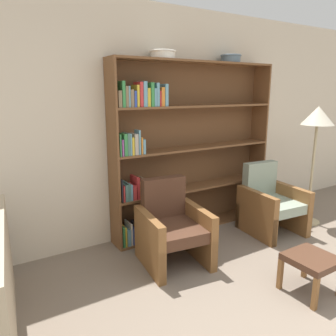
% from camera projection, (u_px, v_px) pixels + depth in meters
% --- Properties ---
extents(wall_back, '(12.00, 0.06, 2.75)m').
position_uv_depth(wall_back, '(171.00, 123.00, 4.11)').
color(wall_back, beige).
rests_on(wall_back, ground).
extents(bookshelf, '(2.26, 0.30, 2.12)m').
position_uv_depth(bookshelf, '(181.00, 152.00, 4.08)').
color(bookshelf, brown).
rests_on(bookshelf, ground).
extents(bowl_terracotta, '(0.30, 0.30, 0.09)m').
position_uv_depth(bowl_terracotta, '(163.00, 54.00, 3.65)').
color(bowl_terracotta, silver).
rests_on(bowl_terracotta, bookshelf).
extents(bowl_brass, '(0.27, 0.27, 0.10)m').
position_uv_depth(bowl_brass, '(231.00, 58.00, 4.17)').
color(bowl_brass, slate).
rests_on(bowl_brass, bookshelf).
extents(armchair_leather, '(0.72, 0.75, 0.87)m').
position_uv_depth(armchair_leather, '(172.00, 228.00, 3.43)').
color(armchair_leather, brown).
rests_on(armchair_leather, ground).
extents(armchair_cushioned, '(0.70, 0.74, 0.87)m').
position_uv_depth(armchair_cushioned, '(270.00, 203.00, 4.19)').
color(armchair_cushioned, brown).
rests_on(armchair_cushioned, ground).
extents(floor_lamp, '(0.41, 0.41, 1.58)m').
position_uv_depth(floor_lamp, '(317.00, 123.00, 4.23)').
color(floor_lamp, tan).
rests_on(floor_lamp, ground).
extents(footstool, '(0.40, 0.40, 0.36)m').
position_uv_depth(footstool, '(311.00, 262.00, 2.90)').
color(footstool, brown).
rests_on(footstool, ground).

